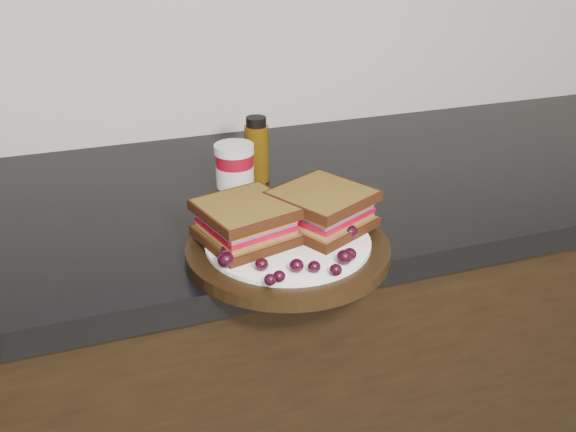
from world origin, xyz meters
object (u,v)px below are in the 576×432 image
plate (288,249)px  condiment_jar (235,172)px  oil_bottle (257,149)px  sandwich_left (246,222)px

plate → condiment_jar: size_ratio=3.00×
oil_bottle → plate: bearing=-98.1°
condiment_jar → oil_bottle: oil_bottle is taller
condiment_jar → oil_bottle: (0.06, 0.06, 0.01)m
condiment_jar → sandwich_left: bearing=-100.7°
condiment_jar → oil_bottle: size_ratio=0.82×
sandwich_left → condiment_jar: (0.04, 0.19, -0.00)m
sandwich_left → oil_bottle: bearing=55.2°
plate → sandwich_left: 0.07m
plate → condiment_jar: condiment_jar is taller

